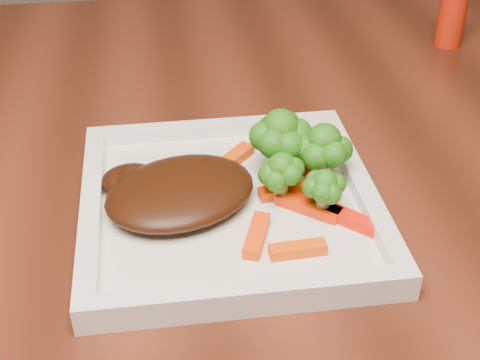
{
  "coord_description": "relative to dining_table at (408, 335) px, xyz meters",
  "views": [
    {
      "loc": [
        -0.34,
        -0.73,
        1.13
      ],
      "look_at": [
        -0.27,
        -0.23,
        0.79
      ],
      "focal_mm": 50.0,
      "sensor_mm": 36.0,
      "label": 1
    }
  ],
  "objects": [
    {
      "name": "broccoli_2",
      "position": [
        -0.2,
        -0.18,
        0.42
      ],
      "size": [
        0.05,
        0.05,
        0.06
      ],
      "primitive_type": null,
      "rotation": [
        0.0,
        0.0,
        -0.21
      ],
      "color": "#187914",
      "rests_on": "plate"
    },
    {
      "name": "spice_shaker",
      "position": [
        0.07,
        0.2,
        0.42
      ],
      "size": [
        0.05,
        0.05,
        0.09
      ],
      "primitive_type": "cylinder",
      "rotation": [
        0.0,
        0.0,
        0.26
      ],
      "color": "red",
      "rests_on": "dining_table"
    },
    {
      "name": "carrot_6",
      "position": [
        -0.23,
        -0.14,
        0.39
      ],
      "size": [
        0.05,
        0.02,
        0.01
      ],
      "primitive_type": "cube",
      "rotation": [
        0.0,
        0.0,
        0.14
      ],
      "color": "#FA3C04",
      "rests_on": "plate"
    },
    {
      "name": "carrot_2",
      "position": [
        -0.27,
        -0.21,
        0.39
      ],
      "size": [
        0.03,
        0.06,
        0.01
      ],
      "primitive_type": "cube",
      "rotation": [
        0.0,
        0.0,
        1.22
      ],
      "color": "#FF4104",
      "rests_on": "plate"
    },
    {
      "name": "broccoli_1",
      "position": [
        -0.19,
        -0.13,
        0.42
      ],
      "size": [
        0.07,
        0.07,
        0.06
      ],
      "primitive_type": null,
      "rotation": [
        0.0,
        0.0,
        0.22
      ],
      "color": "#185C0F",
      "rests_on": "plate"
    },
    {
      "name": "steak",
      "position": [
        -0.33,
        -0.15,
        0.4
      ],
      "size": [
        0.17,
        0.16,
        0.03
      ],
      "primitive_type": "ellipsoid",
      "rotation": [
        0.0,
        0.0,
        0.39
      ],
      "color": "#381708",
      "rests_on": "plate"
    },
    {
      "name": "carrot_0",
      "position": [
        -0.24,
        -0.23,
        0.39
      ],
      "size": [
        0.05,
        0.02,
        0.01
      ],
      "primitive_type": "cube",
      "rotation": [
        0.0,
        0.0,
        0.05
      ],
      "color": "#FF4904",
      "rests_on": "plate"
    },
    {
      "name": "carrot_4",
      "position": [
        -0.27,
        -0.08,
        0.39
      ],
      "size": [
        0.05,
        0.05,
        0.01
      ],
      "primitive_type": "cube",
      "rotation": [
        0.0,
        0.0,
        0.83
      ],
      "color": "#FB4104",
      "rests_on": "plate"
    },
    {
      "name": "broccoli_0",
      "position": [
        -0.23,
        -0.11,
        0.42
      ],
      "size": [
        0.08,
        0.08,
        0.07
      ],
      "primitive_type": null,
      "rotation": [
        0.0,
        0.0,
        0.29
      ],
      "color": "#376C12",
      "rests_on": "plate"
    },
    {
      "name": "plate",
      "position": [
        -0.28,
        -0.15,
        0.38
      ],
      "size": [
        0.27,
        0.27,
        0.01
      ],
      "primitive_type": "cube",
      "color": "white",
      "rests_on": "dining_table"
    },
    {
      "name": "carrot_5",
      "position": [
        -0.21,
        -0.17,
        0.39
      ],
      "size": [
        0.06,
        0.05,
        0.01
      ],
      "primitive_type": "cube",
      "rotation": [
        0.0,
        0.0,
        -0.68
      ],
      "color": "#F62F04",
      "rests_on": "plate"
    },
    {
      "name": "carrot_3",
      "position": [
        -0.18,
        -0.1,
        0.39
      ],
      "size": [
        0.06,
        0.04,
        0.01
      ],
      "primitive_type": "cube",
      "rotation": [
        0.0,
        0.0,
        0.41
      ],
      "color": "red",
      "rests_on": "plate"
    },
    {
      "name": "carrot_1",
      "position": [
        -0.18,
        -0.2,
        0.39
      ],
      "size": [
        0.05,
        0.05,
        0.01
      ],
      "primitive_type": "cube",
      "rotation": [
        0.0,
        0.0,
        -0.76
      ],
      "color": "#FF1604",
      "rests_on": "plate"
    },
    {
      "name": "broccoli_3",
      "position": [
        -0.24,
        -0.15,
        0.42
      ],
      "size": [
        0.05,
        0.05,
        0.06
      ],
      "primitive_type": null,
      "rotation": [
        0.0,
        0.0,
        -0.04
      ],
      "color": "#2F7112",
      "rests_on": "plate"
    },
    {
      "name": "dining_table",
      "position": [
        0.0,
        0.0,
        0.0
      ],
      "size": [
        1.6,
        0.9,
        0.75
      ],
      "primitive_type": null,
      "color": "#532112",
      "rests_on": "floor"
    }
  ]
}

